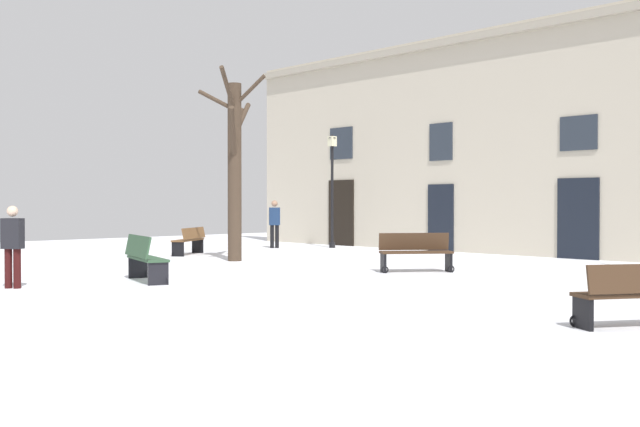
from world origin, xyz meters
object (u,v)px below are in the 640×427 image
at_px(bench_far_corner, 416,252).
at_px(person_by_shop_door, 275,222).
at_px(bench_near_lamp, 145,258).
at_px(streetlamp, 332,179).
at_px(tree_right_of_center, 235,163).
at_px(person_near_bench, 13,243).
at_px(bench_back_to_back_left, 190,240).

relative_size(bench_far_corner, person_by_shop_door, 0.96).
bearing_deg(bench_near_lamp, streetlamp, -47.22).
xyz_separation_m(streetlamp, bench_far_corner, (8.04, -5.24, -2.03)).
bearing_deg(streetlamp, bench_far_corner, -33.12).
bearing_deg(tree_right_of_center, streetlamp, 110.97).
distance_m(bench_near_lamp, bench_far_corner, 6.29).
bearing_deg(person_near_bench, person_by_shop_door, -100.15).
height_order(bench_far_corner, person_near_bench, person_near_bench).
height_order(tree_right_of_center, bench_near_lamp, tree_right_of_center).
distance_m(tree_right_of_center, person_by_shop_door, 6.28).
bearing_deg(bench_near_lamp, bench_far_corner, -97.68).
bearing_deg(bench_far_corner, streetlamp, 93.85).
height_order(tree_right_of_center, streetlamp, tree_right_of_center).
distance_m(bench_far_corner, person_near_bench, 8.83).
relative_size(streetlamp, bench_back_to_back_left, 2.41).
relative_size(bench_back_to_back_left, person_by_shop_door, 0.99).
bearing_deg(tree_right_of_center, bench_back_to_back_left, 170.23).
distance_m(bench_back_to_back_left, bench_far_corner, 8.63).
distance_m(bench_far_corner, person_by_shop_door, 10.08).
xyz_separation_m(bench_near_lamp, person_by_shop_door, (-6.83, 9.40, 0.46)).
bearing_deg(streetlamp, bench_near_lamp, -63.50).
distance_m(streetlamp, bench_far_corner, 9.81).
bearing_deg(tree_right_of_center, person_near_bench, -71.49).
bearing_deg(person_by_shop_door, bench_far_corner, 103.02).
bearing_deg(bench_back_to_back_left, bench_far_corner, 59.60).
bearing_deg(bench_back_to_back_left, streetlamp, 140.33).
bearing_deg(streetlamp, bench_back_to_back_left, -95.73).
distance_m(bench_back_to_back_left, person_by_shop_door, 4.28).
height_order(person_near_bench, person_by_shop_door, person_by_shop_door).
xyz_separation_m(bench_far_corner, person_by_shop_door, (-9.39, 3.65, 0.49)).
height_order(tree_right_of_center, person_near_bench, tree_right_of_center).
relative_size(bench_back_to_back_left, person_near_bench, 1.08).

